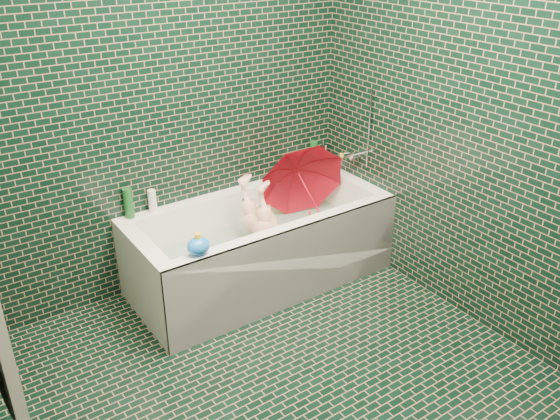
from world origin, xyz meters
TOP-DOWN VIEW (x-y plane):
  - floor at (0.00, 0.00)m, footprint 2.80×2.80m
  - wall_back at (0.00, 1.40)m, footprint 2.80×0.00m
  - wall_right at (1.30, 0.00)m, footprint 0.00×2.80m
  - bathtub at (0.45, 1.01)m, footprint 1.70×0.75m
  - bath_mat at (0.45, 1.02)m, footprint 1.35×0.47m
  - water at (0.45, 1.02)m, footprint 1.48×0.53m
  - faucet at (1.26, 1.02)m, footprint 0.18×0.19m
  - child at (0.48, 1.01)m, footprint 0.98×0.47m
  - umbrella at (0.86, 1.06)m, footprint 0.80×0.84m
  - soap_bottle_a at (1.20, 1.35)m, footprint 0.13×0.13m
  - soap_bottle_b at (1.24, 1.34)m, footprint 0.11×0.11m
  - soap_bottle_c at (1.15, 1.37)m, footprint 0.16×0.16m
  - bottle_right_tall at (1.12, 1.34)m, footprint 0.06×0.06m
  - bottle_right_pump at (1.25, 1.37)m, footprint 0.06×0.06m
  - bottle_left_tall at (-0.29, 1.36)m, footprint 0.08×0.08m
  - bottle_left_short at (-0.14, 1.36)m, footprint 0.06×0.06m
  - rubber_duck at (0.96, 1.37)m, footprint 0.10×0.08m
  - bath_toy at (-0.15, 0.71)m, footprint 0.15×0.13m

SIDE VIEW (x-z plane):
  - floor at x=0.00m, z-range 0.00..0.00m
  - bath_mat at x=0.45m, z-range 0.15..0.16m
  - bathtub at x=0.45m, z-range -0.06..0.49m
  - water at x=0.45m, z-range 0.30..0.30m
  - child at x=0.48m, z-range 0.11..0.51m
  - soap_bottle_a at x=1.20m, z-range 0.42..0.68m
  - soap_bottle_b at x=1.24m, z-range 0.45..0.65m
  - soap_bottle_c at x=1.15m, z-range 0.47..0.63m
  - umbrella at x=0.86m, z-range 0.19..0.93m
  - rubber_duck at x=0.96m, z-range 0.55..0.63m
  - bath_toy at x=-0.15m, z-range 0.54..0.67m
  - bottle_left_short at x=-0.14m, z-range 0.55..0.70m
  - bottle_right_pump at x=1.25m, z-range 0.55..0.71m
  - bottle_left_tall at x=-0.29m, z-range 0.55..0.74m
  - bottle_right_tall at x=1.12m, z-range 0.55..0.77m
  - faucet at x=1.26m, z-range 0.50..1.05m
  - wall_back at x=0.00m, z-range -0.15..2.65m
  - wall_right at x=1.30m, z-range -0.15..2.65m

